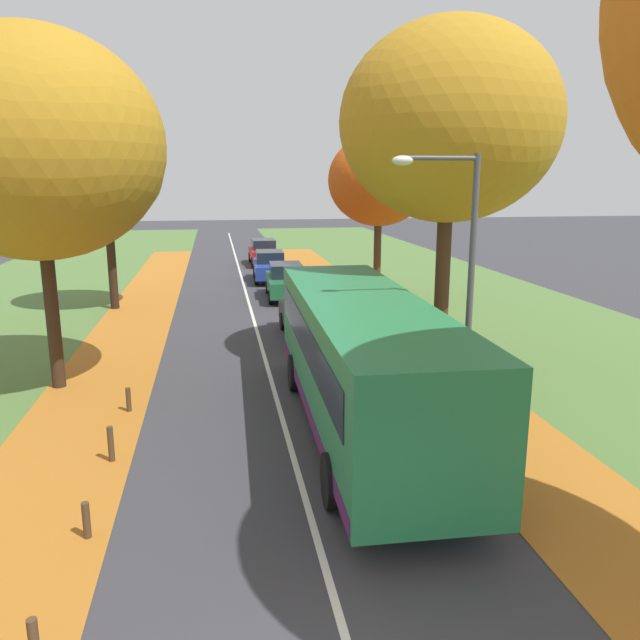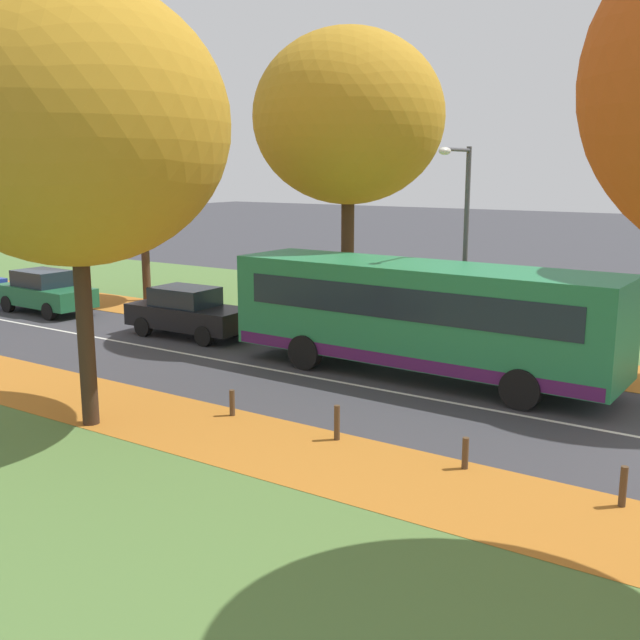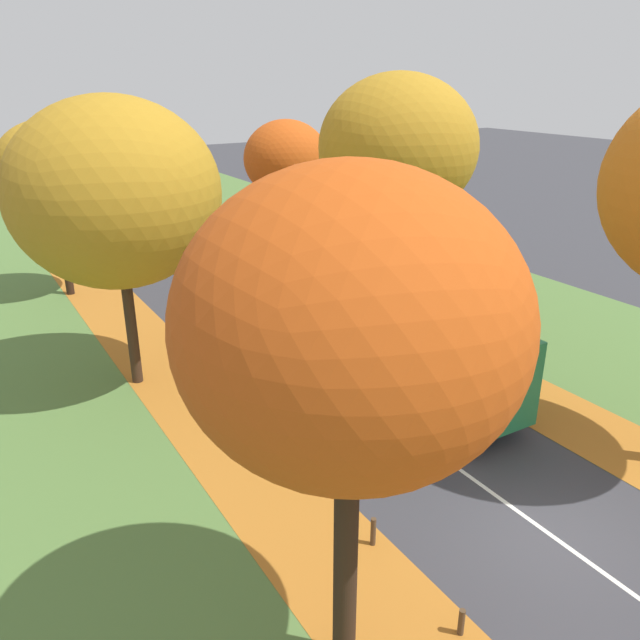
# 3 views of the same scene
# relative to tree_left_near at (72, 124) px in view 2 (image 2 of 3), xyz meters

# --- Properties ---
(leaf_litter_left) EXTENTS (2.80, 60.00, 0.00)m
(leaf_litter_left) POSITION_rel_tree_left_near_xyz_m (1.09, 1.71, -6.27)
(leaf_litter_left) COLOR #B26B23
(leaf_litter_left) RESTS_ON grass_verge_left
(grass_verge_right) EXTENTS (12.00, 90.00, 0.01)m
(grass_verge_right) POSITION_rel_tree_left_near_xyz_m (14.89, 7.71, -6.28)
(grass_verge_right) COLOR #517538
(grass_verge_right) RESTS_ON ground
(leaf_litter_right) EXTENTS (2.80, 60.00, 0.00)m
(leaf_litter_right) POSITION_rel_tree_left_near_xyz_m (10.29, 1.71, -6.27)
(leaf_litter_right) COLOR #B26B23
(leaf_litter_right) RESTS_ON grass_verge_right
(road_centre_line) EXTENTS (0.12, 80.00, 0.01)m
(road_centre_line) POSITION_rel_tree_left_near_xyz_m (5.69, 7.71, -6.28)
(road_centre_line) COLOR silver
(road_centre_line) RESTS_ON ground
(tree_left_near) EXTENTS (6.32, 6.32, 9.14)m
(tree_left_near) POSITION_rel_tree_left_near_xyz_m (0.00, 0.00, 0.00)
(tree_left_near) COLOR #382619
(tree_left_near) RESTS_ON ground
(tree_right_near) EXTENTS (6.08, 6.08, 9.73)m
(tree_right_near) POSITION_rel_tree_left_near_xyz_m (10.77, 0.14, 0.70)
(tree_right_near) COLOR #422D1E
(tree_right_near) RESTS_ON ground
(tree_right_mid) EXTENTS (4.48, 4.48, 7.43)m
(tree_right_mid) POSITION_rel_tree_left_near_xyz_m (11.51, 10.36, -0.89)
(tree_right_mid) COLOR #422D1E
(tree_right_mid) RESTS_ON ground
(bollard_third) EXTENTS (0.12, 0.12, 0.70)m
(bollard_third) POSITION_rel_tree_left_near_xyz_m (2.11, -10.45, -5.93)
(bollard_third) COLOR #4C3823
(bollard_third) RESTS_ON ground
(bollard_fourth) EXTENTS (0.12, 0.12, 0.61)m
(bollard_fourth) POSITION_rel_tree_left_near_xyz_m (2.15, -7.70, -5.98)
(bollard_fourth) COLOR #4C3823
(bollard_fourth) RESTS_ON ground
(bollard_fifth) EXTENTS (0.12, 0.12, 0.74)m
(bollard_fifth) POSITION_rel_tree_left_near_xyz_m (2.11, -4.95, -5.91)
(bollard_fifth) COLOR #4C3823
(bollard_fifth) RESTS_ON ground
(bollard_sixth) EXTENTS (0.12, 0.12, 0.60)m
(bollard_sixth) POSITION_rel_tree_left_near_xyz_m (2.10, -2.20, -5.98)
(bollard_sixth) COLOR #4C3823
(bollard_sixth) RESTS_ON ground
(streetlamp_right) EXTENTS (1.89, 0.28, 6.00)m
(streetlamp_right) POSITION_rel_tree_left_near_xyz_m (9.36, -4.41, -2.54)
(streetlamp_right) COLOR #47474C
(streetlamp_right) RESTS_ON ground
(bus) EXTENTS (2.82, 10.45, 2.98)m
(bus) POSITION_rel_tree_left_near_xyz_m (7.37, -4.20, -4.58)
(bus) COLOR #237A47
(bus) RESTS_ON ground
(car_black_lead) EXTENTS (1.87, 4.24, 1.62)m
(car_black_lead) POSITION_rel_tree_left_near_xyz_m (7.49, 4.22, -5.47)
(car_black_lead) COLOR black
(car_black_lead) RESTS_ON ground
(car_green_following) EXTENTS (1.90, 4.26, 1.62)m
(car_green_following) POSITION_rel_tree_left_near_xyz_m (7.48, 11.61, -5.47)
(car_green_following) COLOR #1E6038
(car_green_following) RESTS_ON ground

